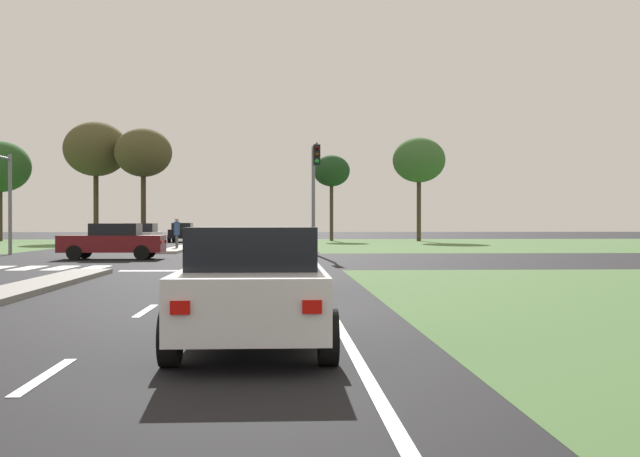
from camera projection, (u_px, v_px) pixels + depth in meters
name	position (u px, v px, depth m)	size (l,w,h in m)	color
ground_plane	(139.00, 261.00, 32.67)	(200.00, 200.00, 0.00)	black
grass_verge_far_right	(541.00, 244.00, 58.41)	(35.00, 35.00, 0.01)	#476B38
median_island_far	(201.00, 243.00, 57.63)	(1.20, 36.00, 0.14)	#ADA89E
lane_dash_near	(45.00, 376.00, 8.10)	(0.14, 2.00, 0.01)	silver
lane_dash_second	(146.00, 311.00, 14.10)	(0.14, 2.00, 0.01)	silver
lane_dash_third	(186.00, 284.00, 20.09)	(0.14, 2.00, 0.01)	silver
lane_dash_fourth	(208.00, 270.00, 26.08)	(0.14, 2.00, 0.01)	silver
lane_dash_fifth	(222.00, 261.00, 32.07)	(0.14, 2.00, 0.01)	silver
edge_line_right	(327.00, 305.00, 15.03)	(0.14, 24.00, 0.01)	silver
stop_bar_near	(216.00, 271.00, 25.86)	(6.40, 0.50, 0.01)	silver
crosswalk_bar_fourth	(28.00, 268.00, 27.32)	(0.70, 2.80, 0.01)	silver
crosswalk_bar_fifth	(61.00, 268.00, 27.38)	(0.70, 2.80, 0.01)	silver
crosswalk_bar_sixth	(94.00, 268.00, 27.44)	(0.70, 2.80, 0.01)	silver
car_grey_near	(266.00, 258.00, 18.74)	(2.02, 4.56, 1.48)	slate
car_maroon_third	(113.00, 241.00, 33.94)	(4.47, 1.97, 1.57)	maroon
car_black_fourth	(182.00, 232.00, 64.22)	(1.97, 4.24, 1.58)	black
car_silver_fifth	(141.00, 236.00, 46.13)	(2.10, 4.36, 1.56)	#B7B7BC
car_white_sixth	(254.00, 286.00, 10.04)	(1.98, 4.37, 1.55)	silver
traffic_signal_far_right	(315.00, 179.00, 38.11)	(0.32, 4.19, 5.50)	gray
pedestrian_at_median	(177.00, 230.00, 45.25)	(0.34, 0.34, 1.73)	#4C4C4C
treeline_second	(0.00, 167.00, 66.96)	(5.15, 5.15, 8.62)	#423323
treeline_third	(96.00, 149.00, 66.45)	(5.46, 5.46, 10.23)	#423323
treeline_fourth	(143.00, 153.00, 64.49)	(4.73, 4.73, 9.43)	#423323
treeline_fifth	(332.00, 172.00, 68.67)	(3.25, 3.25, 7.57)	#423323
treeline_sixth	(419.00, 160.00, 67.03)	(4.54, 4.54, 8.94)	#423323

